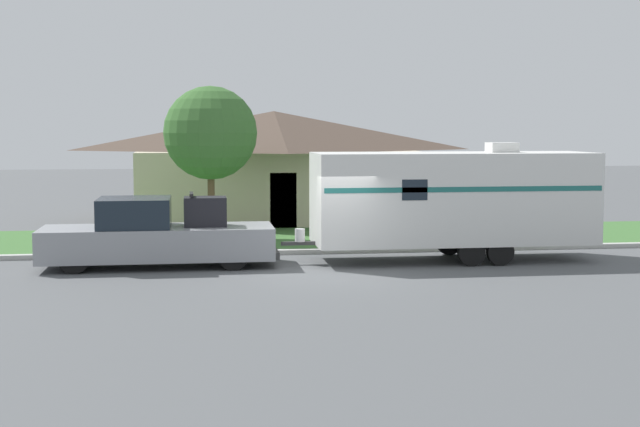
# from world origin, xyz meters

# --- Properties ---
(ground_plane) EXTENTS (120.00, 120.00, 0.00)m
(ground_plane) POSITION_xyz_m (0.00, 0.00, 0.00)
(ground_plane) COLOR #515456
(curb_strip) EXTENTS (80.00, 0.30, 0.14)m
(curb_strip) POSITION_xyz_m (0.00, 3.75, 0.07)
(curb_strip) COLOR #ADADA8
(curb_strip) RESTS_ON ground_plane
(lawn_strip) EXTENTS (80.00, 7.00, 0.03)m
(lawn_strip) POSITION_xyz_m (0.00, 7.40, 0.01)
(lawn_strip) COLOR #3D6B33
(lawn_strip) RESTS_ON ground_plane
(house_across_street) EXTENTS (11.87, 8.24, 4.46)m
(house_across_street) POSITION_xyz_m (-0.26, 14.30, 2.31)
(house_across_street) COLOR beige
(house_across_street) RESTS_ON ground_plane
(pickup_truck) EXTENTS (6.38, 2.09, 2.02)m
(pickup_truck) POSITION_xyz_m (-4.60, 1.88, 0.85)
(pickup_truck) COLOR black
(pickup_truck) RESTS_ON ground_plane
(travel_trailer) EXTENTS (8.87, 2.48, 3.36)m
(travel_trailer) POSITION_xyz_m (3.74, 1.88, 1.79)
(travel_trailer) COLOR black
(travel_trailer) RESTS_ON ground_plane
(mailbox) EXTENTS (0.48, 0.20, 1.39)m
(mailbox) POSITION_xyz_m (5.14, 4.85, 1.06)
(mailbox) COLOR brown
(mailbox) RESTS_ON ground_plane
(tree_in_yard) EXTENTS (3.13, 3.13, 5.17)m
(tree_in_yard) POSITION_xyz_m (-3.00, 7.44, 3.60)
(tree_in_yard) COLOR brown
(tree_in_yard) RESTS_ON ground_plane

